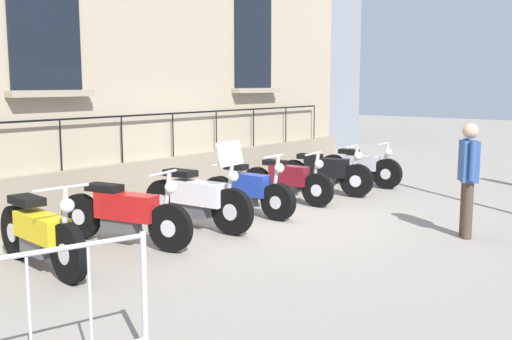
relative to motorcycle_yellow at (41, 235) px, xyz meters
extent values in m
plane|color=gray|center=(0.49, 3.82, -0.43)|extent=(60.00, 60.00, 0.00)
cube|color=tan|center=(-2.18, 3.82, 2.66)|extent=(0.60, 11.22, 6.18)
cube|color=gray|center=(-1.80, 3.82, 0.00)|extent=(0.20, 11.22, 0.87)
cube|color=black|center=(-1.86, 6.29, 2.75)|extent=(0.06, 1.19, 2.14)
cube|color=gray|center=(-1.78, 6.29, 1.63)|extent=(0.24, 1.39, 0.10)
cube|color=black|center=(-1.86, 1.35, 2.75)|extent=(0.06, 1.19, 2.14)
cube|color=gray|center=(-1.78, 1.35, 1.63)|extent=(0.24, 1.39, 0.10)
cube|color=black|center=(-1.76, 3.82, 1.24)|extent=(0.03, 9.42, 0.03)
cylinder|color=black|center=(-1.76, 1.46, 0.84)|extent=(0.02, 0.02, 0.80)
cylinder|color=black|center=(-1.76, 2.64, 0.84)|extent=(0.02, 0.02, 0.80)
cylinder|color=black|center=(-1.76, 3.82, 0.84)|extent=(0.02, 0.02, 0.80)
cylinder|color=black|center=(-1.76, 5.00, 0.84)|extent=(0.02, 0.02, 0.80)
cylinder|color=black|center=(-1.76, 6.18, 0.84)|extent=(0.02, 0.02, 0.80)
cylinder|color=black|center=(-1.76, 7.35, 0.84)|extent=(0.02, 0.02, 0.80)
cylinder|color=black|center=(-1.76, 8.53, 0.84)|extent=(0.02, 0.02, 0.80)
cylinder|color=black|center=(0.67, -0.07, -0.09)|extent=(0.70, 0.19, 0.69)
cylinder|color=silver|center=(0.67, -0.07, -0.09)|extent=(0.25, 0.16, 0.24)
cylinder|color=black|center=(-0.69, 0.07, -0.09)|extent=(0.70, 0.19, 0.69)
cylinder|color=silver|center=(-0.69, 0.07, -0.09)|extent=(0.25, 0.16, 0.24)
cube|color=gold|center=(0.04, -0.01, 0.10)|extent=(0.94, 0.39, 0.30)
cube|color=#4C4C51|center=(-0.06, 0.00, -0.12)|extent=(0.57, 0.30, 0.24)
cube|color=black|center=(-0.33, 0.03, 0.37)|extent=(0.54, 0.32, 0.10)
cylinder|color=silver|center=(0.62, -0.07, 0.27)|extent=(0.16, 0.08, 0.73)
cylinder|color=silver|center=(0.57, -0.06, 0.63)|extent=(0.10, 0.66, 0.04)
sphere|color=white|center=(0.69, -0.08, 0.45)|extent=(0.16, 0.16, 0.16)
cylinder|color=silver|center=(-0.22, 0.19, -0.25)|extent=(0.83, 0.16, 0.08)
cylinder|color=black|center=(0.63, 1.50, -0.11)|extent=(0.66, 0.24, 0.66)
cylinder|color=silver|center=(0.63, 1.50, -0.11)|extent=(0.25, 0.17, 0.23)
cylinder|color=black|center=(-0.88, 1.17, -0.11)|extent=(0.66, 0.24, 0.66)
cylinder|color=silver|center=(-0.88, 1.17, -0.11)|extent=(0.25, 0.17, 0.23)
cube|color=red|center=(-0.08, 1.35, 0.11)|extent=(0.96, 0.46, 0.36)
cube|color=#4C4C51|center=(-0.17, 1.33, -0.14)|extent=(0.59, 0.33, 0.23)
cube|color=black|center=(-0.44, 1.27, 0.35)|extent=(0.56, 0.35, 0.10)
cylinder|color=silver|center=(0.58, 1.49, 0.26)|extent=(0.17, 0.09, 0.73)
cylinder|color=silver|center=(0.53, 1.48, 0.62)|extent=(0.16, 0.59, 0.04)
sphere|color=white|center=(0.65, 1.51, 0.44)|extent=(0.16, 0.16, 0.16)
cylinder|color=silver|center=(-0.38, 1.43, -0.25)|extent=(0.83, 0.26, 0.08)
cylinder|color=black|center=(0.67, 2.70, -0.08)|extent=(0.71, 0.18, 0.70)
cylinder|color=silver|center=(0.67, 2.70, -0.08)|extent=(0.26, 0.16, 0.25)
cylinder|color=black|center=(-0.67, 2.58, -0.08)|extent=(0.71, 0.18, 0.70)
cylinder|color=silver|center=(-0.67, 2.58, -0.08)|extent=(0.26, 0.16, 0.25)
cube|color=silver|center=(0.05, 2.64, 0.13)|extent=(0.94, 0.38, 0.35)
cube|color=#4C4C51|center=(-0.05, 2.63, -0.12)|extent=(0.57, 0.29, 0.25)
cube|color=black|center=(-0.32, 2.61, 0.41)|extent=(0.53, 0.31, 0.10)
cylinder|color=silver|center=(0.62, 2.69, 0.27)|extent=(0.16, 0.07, 0.72)
cylinder|color=silver|center=(0.57, 2.69, 0.62)|extent=(0.09, 0.66, 0.04)
sphere|color=white|center=(0.69, 2.70, 0.44)|extent=(0.16, 0.16, 0.16)
cylinder|color=silver|center=(-0.24, 2.78, -0.24)|extent=(0.83, 0.15, 0.08)
cube|color=silver|center=(0.63, 2.69, 0.77)|extent=(0.17, 0.55, 0.36)
cylinder|color=black|center=(0.63, 3.88, -0.13)|extent=(0.62, 0.18, 0.61)
cylinder|color=silver|center=(0.63, 3.88, -0.13)|extent=(0.22, 0.18, 0.21)
cylinder|color=black|center=(-0.62, 3.83, -0.13)|extent=(0.62, 0.18, 0.61)
cylinder|color=silver|center=(-0.62, 3.83, -0.13)|extent=(0.22, 0.18, 0.21)
cube|color=#1E389E|center=(0.05, 3.86, 0.09)|extent=(0.70, 0.27, 0.37)
cube|color=#4C4C51|center=(-0.05, 3.85, -0.16)|extent=(0.42, 0.21, 0.21)
cube|color=black|center=(-0.24, 3.84, 0.38)|extent=(0.40, 0.24, 0.10)
cylinder|color=silver|center=(0.58, 3.88, 0.24)|extent=(0.16, 0.07, 0.75)
cylinder|color=silver|center=(0.53, 3.88, 0.61)|extent=(0.06, 0.53, 0.04)
sphere|color=white|center=(0.65, 3.88, 0.43)|extent=(0.16, 0.16, 0.16)
cylinder|color=silver|center=(-0.18, 3.98, -0.27)|extent=(0.63, 0.11, 0.08)
cylinder|color=black|center=(0.55, 5.18, -0.12)|extent=(0.62, 0.14, 0.62)
cylinder|color=silver|center=(0.55, 5.18, -0.12)|extent=(0.22, 0.13, 0.22)
cylinder|color=black|center=(-0.79, 5.11, -0.12)|extent=(0.62, 0.14, 0.62)
cylinder|color=silver|center=(-0.79, 5.11, -0.12)|extent=(0.22, 0.13, 0.22)
cube|color=maroon|center=(-0.07, 5.15, 0.09)|extent=(0.78, 0.28, 0.36)
cube|color=#4C4C51|center=(-0.17, 5.14, -0.16)|extent=(0.47, 0.22, 0.22)
cube|color=black|center=(-0.39, 5.13, 0.30)|extent=(0.44, 0.24, 0.10)
cylinder|color=silver|center=(0.50, 5.18, 0.20)|extent=(0.16, 0.07, 0.66)
cylinder|color=silver|center=(0.45, 5.18, 0.53)|extent=(0.07, 0.54, 0.04)
sphere|color=white|center=(0.57, 5.18, 0.35)|extent=(0.16, 0.16, 0.16)
cylinder|color=silver|center=(-0.32, 5.27, -0.26)|extent=(0.70, 0.12, 0.08)
cylinder|color=black|center=(0.62, 6.46, -0.11)|extent=(0.67, 0.28, 0.66)
cylinder|color=silver|center=(0.62, 6.46, -0.11)|extent=(0.26, 0.21, 0.23)
cylinder|color=black|center=(-0.72, 6.18, -0.11)|extent=(0.67, 0.28, 0.66)
cylinder|color=silver|center=(-0.72, 6.18, -0.11)|extent=(0.26, 0.21, 0.23)
cube|color=black|center=(0.00, 6.33, 0.12)|extent=(0.92, 0.44, 0.37)
cube|color=#4C4C51|center=(-0.10, 6.31, -0.14)|extent=(0.56, 0.32, 0.23)
cube|color=black|center=(-0.35, 6.26, 0.32)|extent=(0.53, 0.34, 0.10)
cylinder|color=silver|center=(0.57, 6.45, 0.23)|extent=(0.17, 0.09, 0.68)
cylinder|color=silver|center=(0.53, 6.44, 0.56)|extent=(0.16, 0.59, 0.04)
sphere|color=white|center=(0.64, 6.46, 0.38)|extent=(0.16, 0.16, 0.16)
cylinder|color=silver|center=(-0.29, 6.42, -0.25)|extent=(0.79, 0.24, 0.08)
cylinder|color=black|center=(0.65, 7.70, -0.11)|extent=(0.65, 0.19, 0.64)
cylinder|color=silver|center=(0.65, 7.70, -0.11)|extent=(0.24, 0.18, 0.22)
cylinder|color=black|center=(-0.63, 7.60, -0.11)|extent=(0.65, 0.19, 0.64)
cylinder|color=silver|center=(-0.63, 7.60, -0.11)|extent=(0.24, 0.18, 0.22)
cube|color=#B2B2BC|center=(0.06, 7.66, 0.08)|extent=(0.76, 0.31, 0.30)
cube|color=#4C4C51|center=(-0.04, 7.65, -0.15)|extent=(0.46, 0.23, 0.22)
cube|color=black|center=(-0.25, 7.63, 0.30)|extent=(0.43, 0.26, 0.10)
cylinder|color=silver|center=(0.60, 7.70, 0.20)|extent=(0.16, 0.07, 0.64)
cylinder|color=silver|center=(0.55, 7.69, 0.52)|extent=(0.08, 0.55, 0.04)
sphere|color=white|center=(0.67, 7.70, 0.34)|extent=(0.16, 0.16, 0.16)
cylinder|color=silver|center=(-0.18, 7.78, -0.26)|extent=(0.67, 0.13, 0.08)
cylinder|color=#B7B7BF|center=(2.74, -0.74, 0.09)|extent=(0.05, 0.05, 1.05)
cylinder|color=#B7B7BF|center=(2.50, -1.61, 0.17)|extent=(0.02, 0.02, 0.87)
cylinder|color=#B7B7BF|center=(2.62, -1.18, 0.17)|extent=(0.02, 0.02, 0.87)
cylinder|color=#47382D|center=(3.36, 4.78, -0.02)|extent=(0.14, 0.14, 0.82)
cylinder|color=#47382D|center=(3.45, 4.65, -0.02)|extent=(0.14, 0.14, 0.82)
cube|color=#2D4C8C|center=(3.40, 4.72, 0.68)|extent=(0.38, 0.42, 0.58)
sphere|color=tan|center=(3.40, 4.72, 1.12)|extent=(0.22, 0.22, 0.22)
cylinder|color=#2D4C8C|center=(3.28, 4.90, 0.71)|extent=(0.09, 0.09, 0.55)
cylinder|color=#2D4C8C|center=(3.52, 4.53, 0.71)|extent=(0.09, 0.09, 0.55)
camera|label=1|loc=(6.36, -3.79, 1.79)|focal=41.99mm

